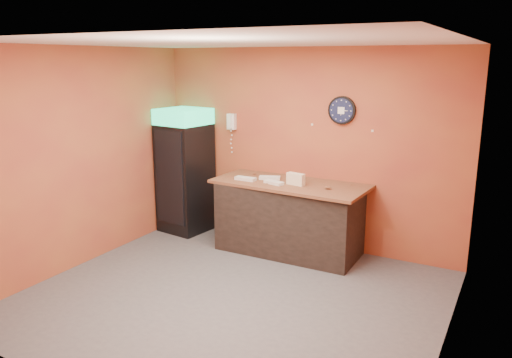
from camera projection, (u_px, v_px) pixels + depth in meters
The scene contains 15 objects.
floor at pixel (233, 297), 5.66m from camera, with size 4.50×4.50×0.00m, color #47474C.
back_wall at pixel (305, 149), 7.04m from camera, with size 4.50×0.02×2.80m, color #AC5E30.
left_wall at pixel (81, 158), 6.38m from camera, with size 0.02×4.00×2.80m, color #AC5E30.
right_wall at pixel (454, 207), 4.28m from camera, with size 0.02×4.00×2.80m, color #AC5E30.
ceiling at pixel (230, 42), 5.01m from camera, with size 4.50×4.00×0.02m, color white.
beverage_cooler at pixel (184, 172), 7.67m from camera, with size 0.75×0.75×1.91m.
prep_counter at pixel (289, 219), 6.91m from camera, with size 1.92×0.85×0.96m, color black.
wall_clock at pixel (342, 110), 6.63m from camera, with size 0.38×0.06×0.38m.
wall_phone at pixel (231, 122), 7.47m from camera, with size 0.13×0.11×0.24m.
butcher_paper at pixel (290, 184), 6.79m from camera, with size 2.10×0.92×0.04m, color brown.
sub_roll_stack at pixel (296, 179), 6.63m from camera, with size 0.26×0.13×0.16m.
wrapped_sandwich_left at pixel (246, 179), 6.91m from camera, with size 0.30×0.12×0.04m, color silver.
wrapped_sandwich_mid at pixel (274, 183), 6.70m from camera, with size 0.28×0.11×0.04m, color silver.
wrapped_sandwich_right at pixel (270, 178), 6.96m from camera, with size 0.29×0.11×0.04m, color silver.
kitchen_tool at pixel (299, 180), 6.78m from camera, with size 0.07×0.07×0.07m, color silver.
Camera 1 is at (2.72, -4.42, 2.64)m, focal length 35.00 mm.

